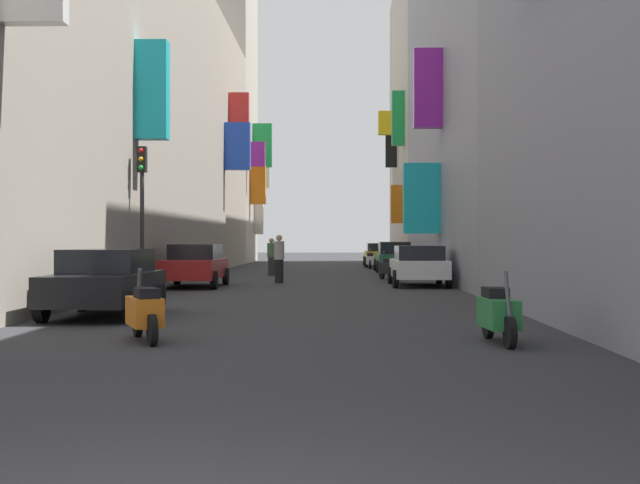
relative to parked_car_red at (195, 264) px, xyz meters
The scene contains 17 objects.
ground_plane 6.83m from the parked_car_red, 56.64° to the left, with size 140.00×140.00×0.00m, color #2D2D30.
building_left_mid_c 10.63m from the parked_car_red, 119.04° to the left, with size 7.38×39.32×13.51m.
building_left_far 33.38m from the parked_car_red, 97.68° to the left, with size 7.38×8.34×21.96m.
building_right_mid_a 16.20m from the parked_car_red, 31.80° to the left, with size 7.40×23.72×18.52m.
building_right_mid_b 31.03m from the parked_car_red, 66.83° to the left, with size 7.35×16.53×18.88m.
parked_car_red is the anchor object (origin of this frame).
parked_car_green 15.58m from the parked_car_red, 60.84° to the left, with size 1.84×4.28×1.48m.
parked_car_white 7.62m from the parked_car_red, ahead, with size 1.92×4.15×1.38m.
parked_car_black 10.98m from the parked_car_red, 90.08° to the right, with size 1.90×4.00×1.39m.
parked_car_yellow 22.78m from the parked_car_red, 71.26° to the left, with size 1.93×4.02×1.38m.
scooter_black 8.43m from the parked_car_red, 36.15° to the left, with size 0.75×1.88×1.13m.
scooter_orange 15.39m from the parked_car_red, 83.32° to the right, with size 0.82×1.71×1.13m.
scooter_white 19.21m from the parked_car_red, 69.94° to the left, with size 0.50×1.94×1.13m.
scooter_green 17.06m from the parked_car_red, 64.72° to the right, with size 0.51×1.83×1.13m.
pedestrian_crossing 3.71m from the parked_car_red, 44.17° to the left, with size 0.53×0.53×1.77m.
pedestrian_near_left 9.25m from the parked_car_red, 78.32° to the left, with size 0.53×0.53×1.67m.
traffic_light_near_corner 4.48m from the parked_car_red, 103.50° to the right, with size 0.26×0.34×4.32m.
Camera 1 is at (1.09, -4.20, 1.60)m, focal length 47.72 mm.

